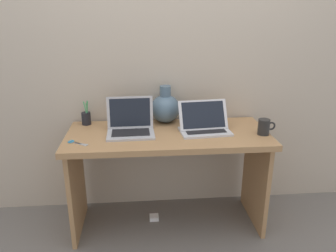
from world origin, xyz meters
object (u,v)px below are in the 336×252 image
scissors (75,142)px  coffee_mug (264,127)px  pen_cup (86,118)px  laptop_right (204,124)px  green_vase (165,108)px  power_brick (154,217)px  laptop_left (130,124)px

scissors → coffee_mug: bearing=2.1°
coffee_mug → pen_cup: bearing=165.8°
laptop_right → coffee_mug: laptop_right is taller
green_vase → pen_cup: 0.59m
coffee_mug → power_brick: bearing=169.9°
laptop_right → scissors: laptop_right is taller
laptop_left → scissors: (-0.36, -0.16, -0.06)m
coffee_mug → green_vase: bearing=153.8°
coffee_mug → pen_cup: 1.28m
green_vase → power_brick: bearing=-119.4°
power_brick → coffee_mug: bearing=-10.1°
pen_cup → power_brick: pen_cup is taller
laptop_left → power_brick: bearing=5.9°
laptop_right → green_vase: bearing=138.8°
coffee_mug → pen_cup: size_ratio=0.67×
green_vase → power_brick: (-0.10, -0.19, -0.83)m
laptop_right → power_brick: size_ratio=5.17×
scissors → green_vase: bearing=30.8°
green_vase → laptop_right: bearing=-41.2°
laptop_left → power_brick: 0.80m
coffee_mug → laptop_left: bearing=172.6°
laptop_left → coffee_mug: laptop_left is taller
pen_cup → scissors: 0.36m
laptop_right → scissors: (-0.87, -0.14, -0.05)m
laptop_right → green_vase: size_ratio=1.30×
coffee_mug → power_brick: (-0.75, 0.13, -0.78)m
coffee_mug → power_brick: 1.09m
green_vase → scissors: (-0.61, -0.37, -0.11)m
scissors → power_brick: bearing=19.5°
pen_cup → power_brick: (0.48, -0.18, -0.77)m
laptop_left → laptop_right: bearing=-2.4°
scissors → power_brick: size_ratio=1.96×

